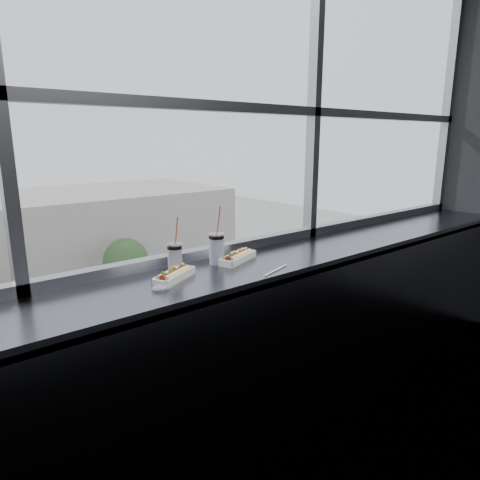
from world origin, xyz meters
TOP-DOWN VIEW (x-y plane):
  - wall_back_lower at (0.00, 1.50)m, footprint 6.00×0.00m
  - window_glass at (0.00, 1.52)m, footprint 6.00×0.00m
  - window_mullions at (0.00, 1.50)m, footprint 6.00×0.08m
  - counter at (0.00, 1.23)m, footprint 6.00×0.55m
  - counter_fascia at (0.00, 0.97)m, footprint 6.00×0.04m
  - hotdog_tray_left at (-0.33, 1.23)m, footprint 0.29×0.21m
  - hotdog_tray_right at (0.14, 1.29)m, footprint 0.30×0.19m
  - soda_cup_left at (-0.27, 1.33)m, footprint 0.09×0.09m
  - soda_cup_right at (0.01, 1.34)m, footprint 0.09×0.09m
  - loose_straw at (0.18, 1.01)m, footprint 0.24×0.08m
  - wrapper at (-0.46, 1.15)m, footprint 0.10×0.07m
  - car_near_d at (7.00, 17.50)m, footprint 3.26×6.20m
  - car_far_b at (3.17, 25.50)m, footprint 2.93×6.67m
  - car_near_e at (12.98, 17.50)m, footprint 3.10×6.35m
  - pedestrian_c at (5.42, 29.14)m, footprint 0.83×0.62m
  - pedestrian_d at (10.92, 28.96)m, footprint 0.87×0.65m
  - tree_right at (11.80, 29.50)m, footprint 3.45×3.45m

SIDE VIEW (x-z plane):
  - pedestrian_c at x=5.42m, z-range -10.96..-9.09m
  - pedestrian_d at x=10.92m, z-range -10.96..-9.00m
  - car_near_d at x=7.00m, z-range -10.94..-8.97m
  - car_near_e at x=12.98m, z-range -10.94..-8.89m
  - car_far_b at x=3.17m, z-range -10.94..-8.74m
  - tree_right at x=11.80m, z-range -10.04..-4.65m
  - wall_back_lower at x=0.00m, z-range -2.45..3.55m
  - counter_fascia at x=0.00m, z-range 0.03..1.07m
  - counter at x=0.00m, z-range 1.04..1.10m
  - loose_straw at x=0.18m, z-range 1.10..1.11m
  - wrapper at x=-0.46m, z-range 1.10..1.12m
  - hotdog_tray_left at x=-0.33m, z-range 1.09..1.16m
  - hotdog_tray_right at x=0.14m, z-range 1.09..1.16m
  - soda_cup_left at x=-0.27m, z-range 1.03..1.35m
  - soda_cup_right at x=0.01m, z-range 1.03..1.37m
  - window_glass at x=0.00m, z-range -0.70..5.30m
  - window_mullions at x=0.00m, z-range 1.10..3.50m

